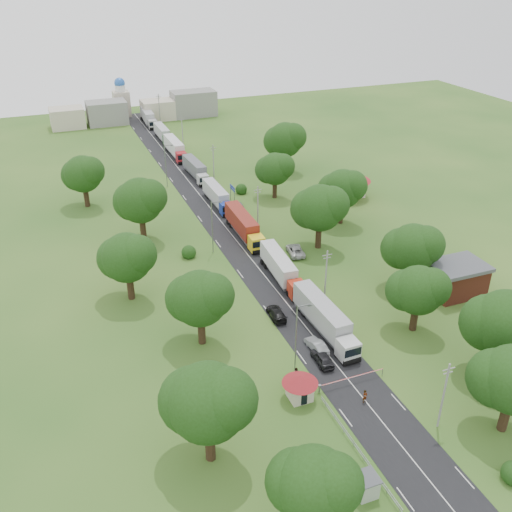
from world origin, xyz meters
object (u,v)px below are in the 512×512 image
pedestrian_near (365,397)px  boom_barrier (342,381)px  info_sign (232,191)px  truck_0 (325,318)px  car_lane_front (322,358)px  guard_booth (300,384)px  car_lane_mid (317,346)px

pedestrian_near → boom_barrier: bearing=94.7°
info_sign → truck_0: truck_0 is taller
car_lane_front → guard_booth: bearing=44.4°
boom_barrier → truck_0: size_ratio=0.59×
pedestrian_near → car_lane_mid: bearing=80.6°
info_sign → car_lane_front: size_ratio=0.90×
guard_booth → pedestrian_near: 7.92m
truck_0 → car_lane_mid: 4.76m
truck_0 → car_lane_mid: truck_0 is taller
car_lane_mid → guard_booth: bearing=46.7°
guard_booth → info_sign: info_sign is taller
info_sign → truck_0: size_ratio=0.26×
info_sign → car_lane_front: info_sign is taller
boom_barrier → info_sign: size_ratio=2.25×
guard_booth → car_lane_mid: guard_booth is taller
guard_booth → truck_0: truck_0 is taller
guard_booth → truck_0: 14.39m
guard_booth → pedestrian_near: bearing=-26.6°
truck_0 → car_lane_front: size_ratio=3.45×
boom_barrier → truck_0: 11.70m
info_sign → car_lane_mid: size_ratio=0.93×
info_sign → car_lane_mid: 52.70m
info_sign → guard_booth: bearing=-101.7°
guard_booth → pedestrian_near: size_ratio=2.54×
info_sign → pedestrian_near: size_ratio=2.37×
info_sign → truck_0: bearing=-93.9°
boom_barrier → pedestrian_near: size_ratio=5.32×
truck_0 → pedestrian_near: truck_0 is taller
guard_booth → pedestrian_near: (6.98, -3.50, -1.30)m
truck_0 → pedestrian_near: 14.87m
info_sign → truck_0: (-3.31, -48.85, -0.69)m
car_lane_front → car_lane_mid: 2.77m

